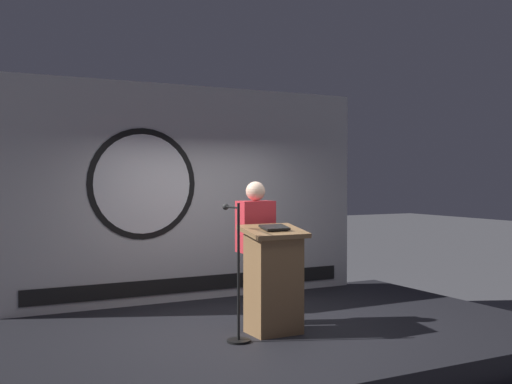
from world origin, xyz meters
TOP-DOWN VIEW (x-y plane):
  - ground_plane at (0.00, 0.00)m, footprint 40.00×40.00m
  - stage_platform at (0.00, 0.00)m, footprint 6.40×4.00m
  - banner_display at (-0.03, 1.85)m, footprint 5.02×0.12m
  - podium at (0.05, -0.26)m, footprint 0.64×0.50m
  - speaker_person at (0.08, 0.22)m, footprint 0.40×0.26m
  - microphone_stand at (-0.44, -0.37)m, footprint 0.24×0.46m

SIDE VIEW (x-z plane):
  - ground_plane at x=0.00m, z-range 0.00..0.00m
  - stage_platform at x=0.00m, z-range 0.00..0.30m
  - microphone_stand at x=-0.44m, z-range 0.08..1.48m
  - podium at x=0.05m, z-range 0.29..1.45m
  - speaker_person at x=0.08m, z-range 0.32..1.93m
  - banner_display at x=-0.03m, z-range 0.29..3.18m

